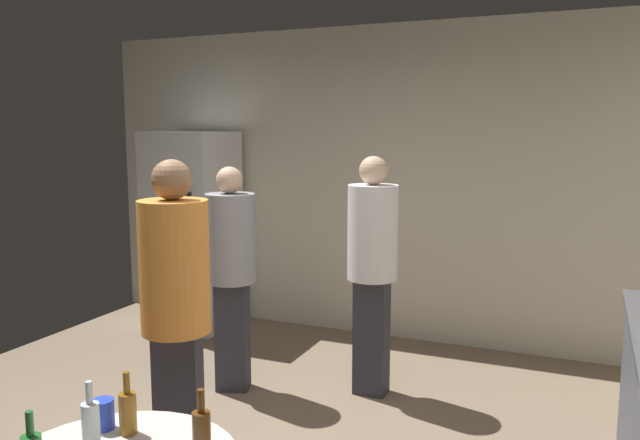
{
  "coord_description": "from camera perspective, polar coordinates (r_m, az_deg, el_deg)",
  "views": [
    {
      "loc": [
        1.75,
        -2.62,
        1.81
      ],
      "look_at": [
        0.3,
        0.77,
        1.29
      ],
      "focal_mm": 35.48,
      "sensor_mm": 36.0,
      "label": 1
    }
  ],
  "objects": [
    {
      "name": "person_in_orange_shirt",
      "position": [
        3.21,
        -12.89,
        -7.15
      ],
      "size": [
        0.44,
        0.44,
        1.68
      ],
      "rotation": [
        0.0,
        0.0,
        -1.22
      ],
      "color": "#2D2D38",
      "rests_on": "ground_plane"
    },
    {
      "name": "person_in_gray_shirt",
      "position": [
        4.4,
        -8.02,
        -3.76
      ],
      "size": [
        0.43,
        0.43,
        1.57
      ],
      "rotation": [
        0.0,
        0.0,
        -1.27
      ],
      "color": "#2D2D38",
      "rests_on": "ground_plane"
    },
    {
      "name": "refrigerator",
      "position": [
        5.94,
        -11.41,
        -0.91
      ],
      "size": [
        0.7,
        0.68,
        1.8
      ],
      "color": "silver",
      "rests_on": "ground_plane"
    },
    {
      "name": "wall_back",
      "position": [
        5.55,
        4.76,
        3.28
      ],
      "size": [
        5.32,
        0.06,
        2.7
      ],
      "primitive_type": "cube",
      "color": "beige",
      "rests_on": "ground_plane"
    },
    {
      "name": "plastic_cup_blue",
      "position": [
        2.53,
        -18.96,
        -16.23
      ],
      "size": [
        0.08,
        0.08,
        0.11
      ],
      "primitive_type": "cylinder",
      "color": "blue",
      "rests_on": "foreground_table"
    },
    {
      "name": "beer_bottle_brown",
      "position": [
        2.26,
        -10.64,
        -18.21
      ],
      "size": [
        0.06,
        0.06,
        0.23
      ],
      "color": "#593314",
      "rests_on": "foreground_table"
    },
    {
      "name": "person_in_white_shirt",
      "position": [
        4.3,
        4.75,
        -3.37
      ],
      "size": [
        0.34,
        0.34,
        1.64
      ],
      "rotation": [
        0.0,
        0.0,
        -1.56
      ],
      "color": "#2D2D38",
      "rests_on": "ground_plane"
    },
    {
      "name": "beer_bottle_clear",
      "position": [
        2.41,
        -19.98,
        -16.75
      ],
      "size": [
        0.06,
        0.06,
        0.23
      ],
      "color": "silver",
      "rests_on": "foreground_table"
    },
    {
      "name": "beer_bottle_amber",
      "position": [
        2.46,
        -16.95,
        -16.18
      ],
      "size": [
        0.06,
        0.06,
        0.23
      ],
      "color": "#8C5919",
      "rests_on": "foreground_table"
    }
  ]
}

